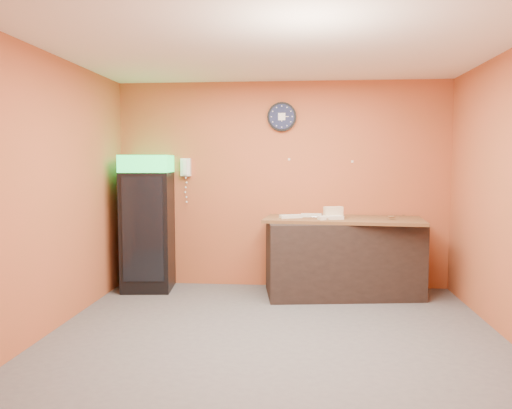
# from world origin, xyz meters

# --- Properties ---
(floor) EXTENTS (4.50, 4.50, 0.00)m
(floor) POSITION_xyz_m (0.00, 0.00, 0.00)
(floor) COLOR #47474C
(floor) RESTS_ON ground
(back_wall) EXTENTS (4.50, 0.02, 2.80)m
(back_wall) POSITION_xyz_m (0.00, 2.00, 1.40)
(back_wall) COLOR #B15332
(back_wall) RESTS_ON floor
(left_wall) EXTENTS (0.02, 4.00, 2.80)m
(left_wall) POSITION_xyz_m (-2.25, 0.00, 1.40)
(left_wall) COLOR #B15332
(left_wall) RESTS_ON floor
(ceiling) EXTENTS (4.50, 4.00, 0.02)m
(ceiling) POSITION_xyz_m (0.00, 0.00, 2.80)
(ceiling) COLOR white
(ceiling) RESTS_ON back_wall
(beverage_cooler) EXTENTS (0.69, 0.70, 1.80)m
(beverage_cooler) POSITION_xyz_m (-1.78, 1.61, 0.88)
(beverage_cooler) COLOR black
(beverage_cooler) RESTS_ON floor
(prep_counter) EXTENTS (2.02, 1.10, 0.96)m
(prep_counter) POSITION_xyz_m (0.80, 1.57, 0.48)
(prep_counter) COLOR black
(prep_counter) RESTS_ON floor
(wall_clock) EXTENTS (0.39, 0.06, 0.39)m
(wall_clock) POSITION_xyz_m (-0.00, 1.97, 2.32)
(wall_clock) COLOR black
(wall_clock) RESTS_ON back_wall
(wall_phone) EXTENTS (0.13, 0.11, 0.25)m
(wall_phone) POSITION_xyz_m (-1.32, 1.95, 1.64)
(wall_phone) COLOR white
(wall_phone) RESTS_ON back_wall
(butcher_paper) EXTENTS (2.05, 1.04, 0.04)m
(butcher_paper) POSITION_xyz_m (0.80, 1.57, 0.98)
(butcher_paper) COLOR brown
(butcher_paper) RESTS_ON prep_counter
(sub_roll_stack) EXTENTS (0.25, 0.15, 0.15)m
(sub_roll_stack) POSITION_xyz_m (0.67, 1.49, 1.08)
(sub_roll_stack) COLOR beige
(sub_roll_stack) RESTS_ON butcher_paper
(wrapped_sandwich_left) EXTENTS (0.30, 0.20, 0.04)m
(wrapped_sandwich_left) POSITION_xyz_m (0.13, 1.52, 1.02)
(wrapped_sandwich_left) COLOR silver
(wrapped_sandwich_left) RESTS_ON butcher_paper
(wrapped_sandwich_mid) EXTENTS (0.33, 0.21, 0.04)m
(wrapped_sandwich_mid) POSITION_xyz_m (0.63, 1.39, 1.02)
(wrapped_sandwich_mid) COLOR silver
(wrapped_sandwich_mid) RESTS_ON butcher_paper
(wrapped_sandwich_right) EXTENTS (0.29, 0.12, 0.04)m
(wrapped_sandwich_right) POSITION_xyz_m (0.41, 1.67, 1.02)
(wrapped_sandwich_right) COLOR silver
(wrapped_sandwich_right) RESTS_ON butcher_paper
(kitchen_tool) EXTENTS (0.06, 0.06, 0.06)m
(kitchen_tool) POSITION_xyz_m (0.55, 1.57, 1.03)
(kitchen_tool) COLOR silver
(kitchen_tool) RESTS_ON butcher_paper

